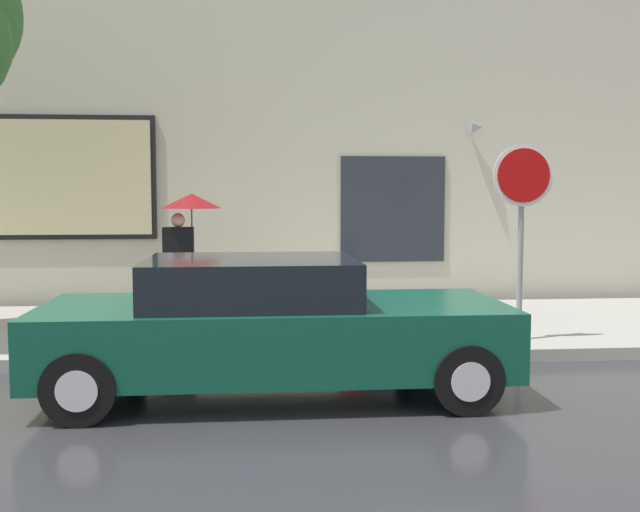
# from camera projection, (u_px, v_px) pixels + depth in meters

# --- Properties ---
(ground_plane) EXTENTS (60.00, 60.00, 0.00)m
(ground_plane) POSITION_uv_depth(u_px,v_px,m) (204.00, 393.00, 7.36)
(ground_plane) COLOR #333338
(sidewalk) EXTENTS (20.00, 4.00, 0.15)m
(sidewalk) POSITION_uv_depth(u_px,v_px,m) (217.00, 330.00, 10.33)
(sidewalk) COLOR #A3A099
(sidewalk) RESTS_ON ground
(building_facade) EXTENTS (20.00, 0.67, 7.00)m
(building_facade) POSITION_uv_depth(u_px,v_px,m) (220.00, 103.00, 12.52)
(building_facade) COLOR beige
(building_facade) RESTS_ON ground
(parked_car) EXTENTS (4.48, 1.90, 1.34)m
(parked_car) POSITION_uv_depth(u_px,v_px,m) (270.00, 327.00, 7.27)
(parked_car) COLOR #0F4C38
(parked_car) RESTS_ON ground
(fire_hydrant) EXTENTS (0.30, 0.44, 0.75)m
(fire_hydrant) POSITION_uv_depth(u_px,v_px,m) (352.00, 312.00, 9.12)
(fire_hydrant) COLOR red
(fire_hydrant) RESTS_ON sidewalk
(pedestrian_with_umbrella) EXTENTS (0.90, 0.90, 1.82)m
(pedestrian_with_umbrella) POSITION_uv_depth(u_px,v_px,m) (187.00, 220.00, 11.06)
(pedestrian_with_umbrella) COLOR black
(pedestrian_with_umbrella) RESTS_ON sidewalk
(stop_sign) EXTENTS (0.76, 0.10, 2.42)m
(stop_sign) POSITION_uv_depth(u_px,v_px,m) (522.00, 203.00, 9.10)
(stop_sign) COLOR gray
(stop_sign) RESTS_ON sidewalk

